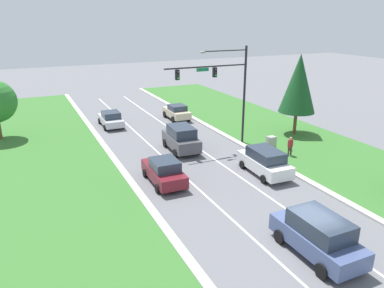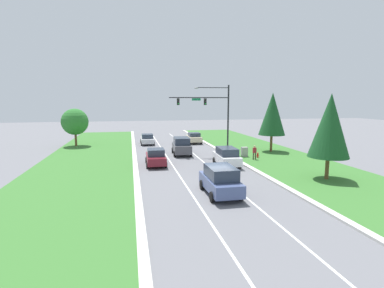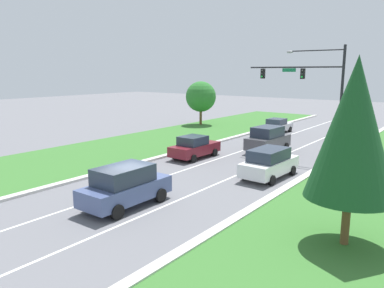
% 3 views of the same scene
% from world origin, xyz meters
% --- Properties ---
extents(ground_plane, '(160.00, 160.00, 0.00)m').
position_xyz_m(ground_plane, '(0.00, 0.00, 0.00)').
color(ground_plane, slate).
extents(curb_strip_right, '(0.50, 90.00, 0.15)m').
position_xyz_m(curb_strip_right, '(5.65, 0.00, 0.07)').
color(curb_strip_right, beige).
rests_on(curb_strip_right, ground_plane).
extents(curb_strip_left, '(0.50, 90.00, 0.15)m').
position_xyz_m(curb_strip_left, '(-5.65, 0.00, 0.07)').
color(curb_strip_left, beige).
rests_on(curb_strip_left, ground_plane).
extents(lane_stripe_inner_left, '(0.14, 81.00, 0.01)m').
position_xyz_m(lane_stripe_inner_left, '(-1.80, 0.00, 0.00)').
color(lane_stripe_inner_left, white).
rests_on(lane_stripe_inner_left, ground_plane).
extents(lane_stripe_inner_right, '(0.14, 81.00, 0.01)m').
position_xyz_m(lane_stripe_inner_right, '(1.80, 0.00, 0.00)').
color(lane_stripe_inner_right, white).
rests_on(lane_stripe_inner_right, ground_plane).
extents(traffic_signal_mast, '(7.58, 0.41, 8.66)m').
position_xyz_m(traffic_signal_mast, '(4.01, 15.42, 5.71)').
color(traffic_signal_mast, black).
rests_on(traffic_signal_mast, ground_plane).
extents(burgundy_sedan, '(2.17, 4.56, 1.77)m').
position_xyz_m(burgundy_sedan, '(-3.52, 10.33, 0.87)').
color(burgundy_sedan, maroon).
rests_on(burgundy_sedan, ground_plane).
extents(graphite_suv, '(2.43, 4.62, 2.20)m').
position_xyz_m(graphite_suv, '(0.17, 15.85, 1.12)').
color(graphite_suv, '#4C4C51').
rests_on(graphite_suv, ground_plane).
extents(white_suv, '(2.30, 4.80, 1.91)m').
position_xyz_m(white_suv, '(3.72, 8.68, 0.97)').
color(white_suv, white).
rests_on(white_suv, ground_plane).
extents(silver_sedan, '(2.11, 4.49, 1.62)m').
position_xyz_m(silver_sedan, '(-3.51, 25.91, 0.80)').
color(silver_sedan, silver).
rests_on(silver_sedan, ground_plane).
extents(slate_blue_suv, '(2.26, 4.86, 2.10)m').
position_xyz_m(slate_blue_suv, '(0.20, -0.56, 1.08)').
color(slate_blue_suv, '#475684').
rests_on(slate_blue_suv, ground_plane).
extents(champagne_sedan, '(2.08, 4.11, 1.69)m').
position_xyz_m(champagne_sedan, '(3.82, 25.54, 0.86)').
color(champagne_sedan, beige).
rests_on(champagne_sedan, ground_plane).
extents(utility_cabinet, '(0.70, 0.60, 1.22)m').
position_xyz_m(utility_cabinet, '(7.29, 12.75, 0.61)').
color(utility_cabinet, '#9E9E99').
rests_on(utility_cabinet, ground_plane).
extents(pedestrian, '(0.40, 0.23, 1.69)m').
position_xyz_m(pedestrian, '(7.73, 10.78, 0.94)').
color(pedestrian, '#42382D').
rests_on(pedestrian, ground_plane).
extents(fire_hydrant, '(0.34, 0.20, 0.70)m').
position_xyz_m(fire_hydrant, '(8.56, 11.74, 0.34)').
color(fire_hydrant, red).
rests_on(fire_hydrant, ground_plane).
extents(conifer_near_right_tree, '(3.44, 3.44, 7.77)m').
position_xyz_m(conifer_near_right_tree, '(12.10, 15.49, 5.00)').
color(conifer_near_right_tree, brown).
rests_on(conifer_near_right_tree, ground_plane).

